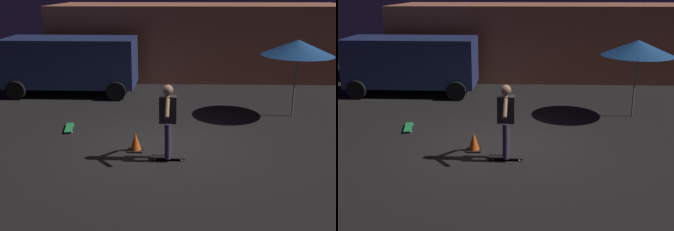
% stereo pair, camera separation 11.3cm
% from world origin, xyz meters
% --- Properties ---
extents(ground_plane, '(28.00, 28.00, 0.00)m').
position_xyz_m(ground_plane, '(0.00, 0.00, 0.00)').
color(ground_plane, black).
extents(low_building, '(12.60, 4.49, 3.05)m').
position_xyz_m(low_building, '(1.33, 9.06, 1.52)').
color(low_building, '#B76B4C').
rests_on(low_building, ground_plane).
extents(parked_van, '(4.63, 2.24, 2.03)m').
position_xyz_m(parked_van, '(-3.51, 5.23, 1.16)').
color(parked_van, navy).
rests_on(parked_van, ground_plane).
extents(patio_umbrella, '(2.10, 2.10, 2.30)m').
position_xyz_m(patio_umbrella, '(3.84, 2.63, 2.07)').
color(patio_umbrella, slate).
rests_on(patio_umbrella, ground_plane).
extents(skateboard_ridden, '(0.78, 0.24, 0.07)m').
position_xyz_m(skateboard_ridden, '(0.17, -0.83, 0.06)').
color(skateboard_ridden, black).
rests_on(skateboard_ridden, ground_plane).
extents(skateboard_spare, '(0.33, 0.80, 0.07)m').
position_xyz_m(skateboard_spare, '(-2.61, 1.16, 0.06)').
color(skateboard_spare, green).
rests_on(skateboard_spare, ground_plane).
extents(skater, '(0.38, 0.98, 1.67)m').
position_xyz_m(skater, '(0.17, -0.83, 1.04)').
color(skater, '#382D4C').
rests_on(skater, skateboard_ridden).
extents(traffic_cone, '(0.34, 0.34, 0.46)m').
position_xyz_m(traffic_cone, '(-0.62, -0.32, 0.21)').
color(traffic_cone, black).
rests_on(traffic_cone, ground_plane).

